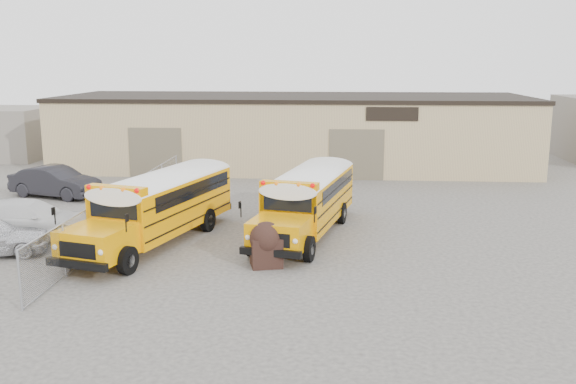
# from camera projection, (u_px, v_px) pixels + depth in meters

# --- Properties ---
(ground) EXTENTS (120.00, 120.00, 0.00)m
(ground) POSITION_uv_depth(u_px,v_px,m) (259.00, 253.00, 23.52)
(ground) COLOR #474441
(ground) RESTS_ON ground
(warehouse) EXTENTS (30.20, 10.20, 4.67)m
(warehouse) POSITION_uv_depth(u_px,v_px,m) (294.00, 130.00, 42.57)
(warehouse) COLOR tan
(warehouse) RESTS_ON ground
(chainlink_fence) EXTENTS (0.07, 18.07, 1.81)m
(chainlink_fence) POSITION_uv_depth(u_px,v_px,m) (124.00, 208.00, 26.70)
(chainlink_fence) COLOR #999CA1
(chainlink_fence) RESTS_ON ground
(school_bus_left) EXTENTS (4.69, 9.60, 2.73)m
(school_bus_left) POSITION_uv_depth(u_px,v_px,m) (222.00, 177.00, 30.02)
(school_bus_left) COLOR #F19900
(school_bus_left) RESTS_ON ground
(school_bus_right) EXTENTS (4.04, 9.27, 2.64)m
(school_bus_right) POSITION_uv_depth(u_px,v_px,m) (336.00, 174.00, 31.18)
(school_bus_right) COLOR orange
(school_bus_right) RESTS_ON ground
(tarp_bundle) EXTENTS (1.24, 1.17, 1.56)m
(tarp_bundle) POSITION_uv_depth(u_px,v_px,m) (266.00, 244.00, 21.91)
(tarp_bundle) COLOR black
(tarp_bundle) RESTS_ON ground
(car_white) EXTENTS (5.48, 2.70, 1.53)m
(car_white) POSITION_uv_depth(u_px,v_px,m) (29.00, 219.00, 25.38)
(car_white) COLOR silver
(car_white) RESTS_ON ground
(car_dark) EXTENTS (5.13, 3.05, 1.60)m
(car_dark) POSITION_uv_depth(u_px,v_px,m) (55.00, 182.00, 33.04)
(car_dark) COLOR black
(car_dark) RESTS_ON ground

